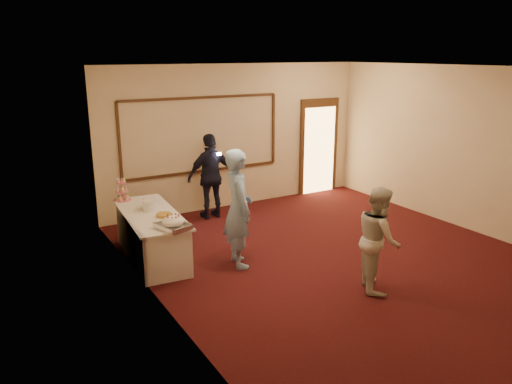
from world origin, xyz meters
TOP-DOWN VIEW (x-y plane):
  - floor at (0.00, 0.00)m, footprint 7.00×7.00m
  - room_walls at (0.00, 0.00)m, footprint 6.04×7.04m
  - wall_molding at (-0.80, 3.47)m, footprint 3.45×0.04m
  - doorway at (2.15, 3.45)m, footprint 1.05×0.07m
  - buffet_table at (-2.60, 1.56)m, footprint 0.98×2.15m
  - pavlova_tray at (-2.55, 0.69)m, footprint 0.48×0.56m
  - cupcake_stand at (-2.78, 2.48)m, footprint 0.29×0.29m
  - plate_stack_a at (-2.57, 1.66)m, footprint 0.21×0.21m
  - plate_stack_b at (-2.52, 1.81)m, footprint 0.21×0.21m
  - tart at (-2.48, 1.25)m, footprint 0.28×0.28m
  - man at (-1.51, 0.64)m, footprint 0.56×0.74m
  - woman at (-0.22, -1.05)m, footprint 0.85×0.90m
  - guest at (-0.87, 2.96)m, footprint 1.00×0.42m
  - camera_flash at (-0.77, 2.78)m, footprint 0.07×0.04m

SIDE VIEW (x-z plane):
  - floor at x=0.00m, z-range 0.00..0.00m
  - buffet_table at x=-2.60m, z-range 0.00..0.77m
  - woman at x=-0.22m, z-range 0.00..1.48m
  - tart at x=-2.48m, z-range 0.77..0.83m
  - guest at x=-0.87m, z-range 0.00..1.70m
  - pavlova_tray at x=-2.55m, z-range 0.76..0.95m
  - plate_stack_b at x=-2.52m, z-range 0.77..0.94m
  - plate_stack_a at x=-2.57m, z-range 0.77..0.94m
  - cupcake_stand at x=-2.78m, z-range 0.71..1.13m
  - man at x=-1.51m, z-range 0.00..1.84m
  - doorway at x=2.15m, z-range -0.02..2.18m
  - camera_flash at x=-0.77m, z-range 1.30..1.35m
  - wall_molding at x=-0.80m, z-range 0.83..2.38m
  - room_walls at x=0.00m, z-range 0.52..3.54m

